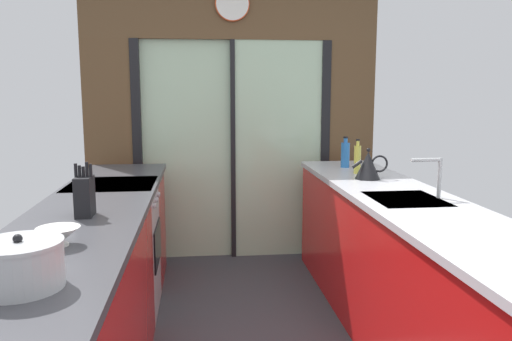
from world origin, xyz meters
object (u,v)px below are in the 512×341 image
at_px(oven_range, 115,249).
at_px(mixing_bowl, 58,236).
at_px(stock_pot, 20,265).
at_px(kettle, 368,165).
at_px(soap_bottle_far, 345,154).
at_px(knife_block, 85,196).
at_px(soap_bottle_near, 357,159).

height_order(oven_range, mixing_bowl, mixing_bowl).
xyz_separation_m(stock_pot, kettle, (1.78, 1.86, 0.02)).
distance_m(kettle, soap_bottle_far, 0.57).
xyz_separation_m(knife_block, stock_pot, (-0.00, -0.96, -0.03)).
distance_m(oven_range, soap_bottle_far, 1.97).
bearing_deg(soap_bottle_far, kettle, -89.78).
bearing_deg(soap_bottle_near, oven_range, -172.65).
bearing_deg(mixing_bowl, soap_bottle_near, 42.96).
height_order(mixing_bowl, soap_bottle_far, soap_bottle_far).
bearing_deg(kettle, oven_range, 179.53).
distance_m(mixing_bowl, soap_bottle_near, 2.43).
bearing_deg(mixing_bowl, knife_block, 90.00).
relative_size(stock_pot, kettle, 1.03).
height_order(oven_range, soap_bottle_far, soap_bottle_far).
bearing_deg(oven_range, mixing_bowl, -89.26).
bearing_deg(stock_pot, soap_bottle_far, 53.83).
bearing_deg(mixing_bowl, stock_pot, -90.00).
distance_m(oven_range, knife_block, 1.08).
xyz_separation_m(oven_range, soap_bottle_near, (1.80, 0.23, 0.58)).
xyz_separation_m(mixing_bowl, soap_bottle_far, (1.78, 1.98, 0.07)).
height_order(soap_bottle_near, soap_bottle_far, soap_bottle_near).
bearing_deg(knife_block, kettle, 26.98).
distance_m(oven_range, kettle, 1.89).
height_order(mixing_bowl, knife_block, knife_block).
bearing_deg(soap_bottle_near, knife_block, -147.05).
xyz_separation_m(knife_block, kettle, (1.78, 0.91, -0.01)).
distance_m(oven_range, soap_bottle_near, 1.90).
bearing_deg(oven_range, stock_pot, -89.44).
bearing_deg(soap_bottle_near, soap_bottle_far, 90.00).
distance_m(soap_bottle_near, soap_bottle_far, 0.32).
bearing_deg(kettle, knife_block, -153.02).
relative_size(knife_block, stock_pot, 1.00).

